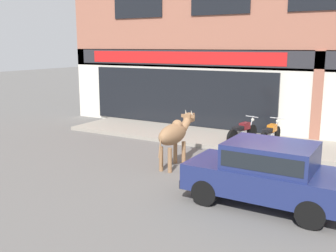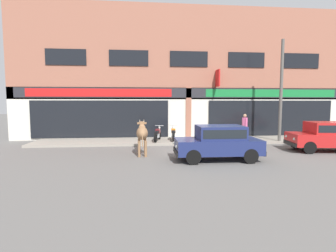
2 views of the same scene
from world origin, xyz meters
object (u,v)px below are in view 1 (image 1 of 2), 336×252
Objects in this scene: cow at (174,134)px; motorcycle_1 at (270,134)px; motorcycle_0 at (242,132)px; car_1 at (267,171)px.

cow is 4.07m from motorcycle_1.
motorcycle_1 is (0.97, 0.14, 0.00)m from motorcycle_0.
cow reaches higher than motorcycle_1.
car_1 is at bearing -24.89° from cow.
motorcycle_0 is at bearing 114.79° from car_1.
motorcycle_0 is (0.91, 3.43, -0.49)m from cow.
car_1 is at bearing -65.21° from motorcycle_0.
motorcycle_1 is at bearing 104.38° from car_1.
motorcycle_0 is 0.98m from motorcycle_1.
cow is 1.19× the size of motorcycle_1.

